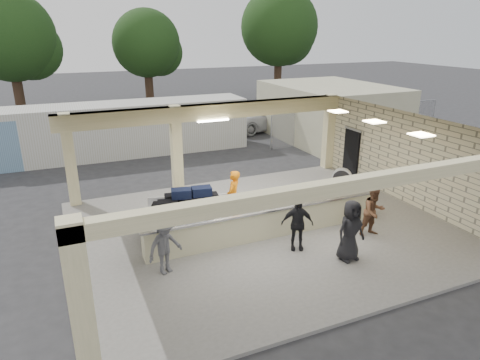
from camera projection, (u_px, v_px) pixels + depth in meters
name	position (u px, v px, depth m)	size (l,w,h in m)	color
ground	(262.00, 231.00, 14.16)	(120.00, 120.00, 0.00)	#29292C
pavilion	(260.00, 186.00, 14.36)	(12.01, 10.00, 3.55)	slate
baggage_counter	(269.00, 221.00, 13.53)	(8.20, 0.58, 0.98)	#BAB48B
luggage_cart	(188.00, 210.00, 13.52)	(3.00, 2.30, 1.55)	silver
drum_fan	(342.00, 178.00, 17.46)	(0.78, 0.73, 0.89)	silver
baggage_handler	(233.00, 197.00, 14.36)	(0.67, 0.37, 1.83)	orange
passenger_a	(374.00, 211.00, 13.44)	(0.79, 0.35, 1.63)	brown
passenger_b	(297.00, 224.00, 12.59)	(0.95, 0.35, 1.63)	black
passenger_c	(165.00, 246.00, 11.34)	(1.04, 0.36, 1.61)	#48494D
passenger_d	(350.00, 230.00, 11.99)	(0.88, 0.36, 1.79)	black
car_white_a	(263.00, 117.00, 28.39)	(2.62, 5.52, 1.58)	silver
car_white_b	(356.00, 114.00, 29.94)	(1.73, 4.63, 1.46)	silver
car_dark	(219.00, 115.00, 29.14)	(1.70, 4.81, 1.60)	black
container_white	(129.00, 128.00, 22.65)	(12.52, 2.50, 2.71)	silver
fence	(360.00, 122.00, 25.73)	(12.06, 0.06, 2.03)	gray
tree_left	(15.00, 40.00, 30.27)	(6.60, 6.30, 9.00)	#382619
tree_mid	(150.00, 46.00, 35.97)	(6.00, 5.60, 8.00)	#382619
tree_right	(281.00, 30.00, 39.21)	(7.20, 7.00, 10.00)	#382619
adjacent_building	(330.00, 112.00, 25.84)	(6.00, 8.00, 3.20)	#BAB794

